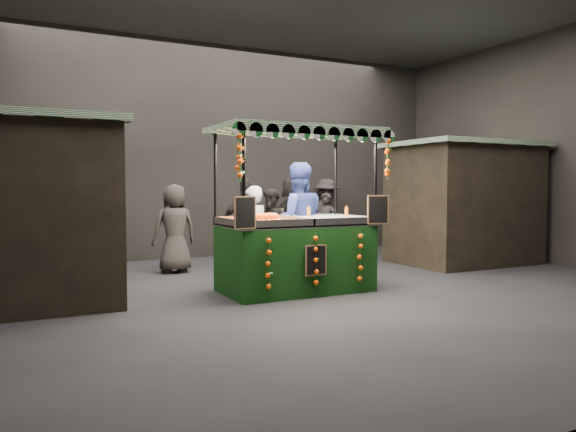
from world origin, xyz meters
name	(u,v)px	position (x,y,z in m)	size (l,w,h in m)	color
ground	(323,292)	(0.00, 0.00, 0.00)	(12.00, 12.00, 0.00)	black
market_hall	(324,74)	(0.00, 0.00, 3.38)	(12.10, 10.10, 5.05)	black
neighbour_stall_left	(7,212)	(-4.40, 1.00, 1.31)	(3.00, 2.20, 2.60)	black
neighbour_stall_right	(463,203)	(4.40, 1.50, 1.31)	(3.00, 2.20, 2.60)	black
juice_stall	(297,241)	(-0.35, 0.22, 0.79)	(2.65, 1.56, 2.56)	black
vendor_grey	(252,234)	(-0.62, 1.35, 0.83)	(0.64, 0.45, 1.66)	gray
vendor_blue	(297,222)	(0.11, 1.07, 1.04)	(1.18, 1.02, 2.07)	navy
shopper_0	(58,229)	(-3.63, 2.88, 0.92)	(0.71, 0.51, 1.83)	black
shopper_1	(404,218)	(4.10, 3.13, 0.91)	(0.92, 0.74, 1.82)	#292321
shopper_2	(247,224)	(-0.15, 2.73, 0.91)	(1.12, 0.60, 1.82)	black
shopper_3	(327,215)	(2.81, 4.60, 0.93)	(1.38, 1.15, 1.86)	#2A2322
shopper_4	(174,228)	(-1.56, 2.96, 0.85)	(0.86, 0.59, 1.70)	#2C2723
shopper_5	(294,218)	(1.26, 3.41, 0.95)	(0.89, 1.84, 1.91)	#2C2524
shopper_6	(326,225)	(2.30, 3.78, 0.75)	(0.57, 0.65, 1.51)	black
shopper_7	(271,226)	(0.60, 3.19, 0.81)	(0.72, 0.86, 1.61)	#292521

